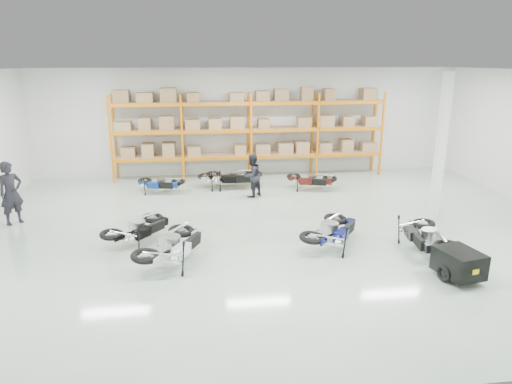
{
  "coord_description": "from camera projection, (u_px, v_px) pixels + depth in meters",
  "views": [
    {
      "loc": [
        -2.17,
        -12.44,
        4.83
      ],
      "look_at": [
        -0.54,
        0.23,
        1.1
      ],
      "focal_mm": 32.0,
      "sensor_mm": 36.0,
      "label": 1
    }
  ],
  "objects": [
    {
      "name": "room",
      "position": [
        276.0,
        154.0,
        12.83
      ],
      "size": [
        18.0,
        18.0,
        18.0
      ],
      "color": "#A5B8A5",
      "rests_on": "ground"
    },
    {
      "name": "pallet_rack",
      "position": [
        250.0,
        123.0,
        18.97
      ],
      "size": [
        11.28,
        0.98,
        3.62
      ],
      "color": "orange",
      "rests_on": "ground"
    },
    {
      "name": "structural_column",
      "position": [
        441.0,
        147.0,
        13.95
      ],
      "size": [
        0.25,
        0.25,
        4.5
      ],
      "primitive_type": "cube",
      "color": "white",
      "rests_on": "ground"
    },
    {
      "name": "moto_blue_centre",
      "position": [
        333.0,
        226.0,
        12.05
      ],
      "size": [
        1.96,
        2.13,
        1.26
      ],
      "primitive_type": null,
      "rotation": [
        0.0,
        -0.09,
        2.48
      ],
      "color": "#080C51",
      "rests_on": "ground"
    },
    {
      "name": "moto_silver_left",
      "position": [
        173.0,
        240.0,
        11.05
      ],
      "size": [
        1.81,
        2.26,
        1.31
      ],
      "primitive_type": null,
      "rotation": [
        0.0,
        -0.09,
        2.67
      ],
      "color": "silver",
      "rests_on": "ground"
    },
    {
      "name": "moto_black_far_left",
      "position": [
        139.0,
        224.0,
        12.3
      ],
      "size": [
        1.83,
        1.97,
        1.17
      ],
      "primitive_type": null,
      "rotation": [
        0.0,
        -0.09,
        2.47
      ],
      "color": "black",
      "rests_on": "ground"
    },
    {
      "name": "moto_touring_right",
      "position": [
        426.0,
        231.0,
        11.77
      ],
      "size": [
        1.16,
        1.98,
        1.21
      ],
      "primitive_type": null,
      "rotation": [
        0.0,
        -0.09,
        -0.13
      ],
      "color": "black",
      "rests_on": "ground"
    },
    {
      "name": "trailer",
      "position": [
        459.0,
        263.0,
        10.29
      ],
      "size": [
        0.96,
        1.7,
        0.69
      ],
      "rotation": [
        0.0,
        0.0,
        0.2
      ],
      "color": "black",
      "rests_on": "ground"
    },
    {
      "name": "moto_back_a",
      "position": [
        160.0,
        180.0,
        17.01
      ],
      "size": [
        1.71,
        1.14,
        1.01
      ],
      "primitive_type": null,
      "rotation": [
        0.0,
        -0.09,
        1.32
      ],
      "color": "navy",
      "rests_on": "ground"
    },
    {
      "name": "moto_back_b",
      "position": [
        224.0,
        175.0,
        17.63
      ],
      "size": [
        1.74,
        0.87,
        1.13
      ],
      "primitive_type": null,
      "rotation": [
        0.0,
        -0.09,
        1.56
      ],
      "color": "#B5BCC0",
      "rests_on": "ground"
    },
    {
      "name": "moto_back_c",
      "position": [
        234.0,
        173.0,
        17.61
      ],
      "size": [
        1.98,
        1.07,
        1.25
      ],
      "primitive_type": null,
      "rotation": [
        0.0,
        -0.09,
        1.51
      ],
      "color": "black",
      "rests_on": "ground"
    },
    {
      "name": "moto_back_d",
      "position": [
        311.0,
        177.0,
        17.43
      ],
      "size": [
        1.85,
        1.35,
        1.08
      ],
      "primitive_type": null,
      "rotation": [
        0.0,
        -0.09,
        1.23
      ],
      "color": "#45100D",
      "rests_on": "ground"
    },
    {
      "name": "person_left",
      "position": [
        11.0,
        193.0,
        13.68
      ],
      "size": [
        0.82,
        0.83,
        1.93
      ],
      "primitive_type": "imported",
      "rotation": [
        0.0,
        0.0,
        0.8
      ],
      "color": "black",
      "rests_on": "ground"
    },
    {
      "name": "person_back",
      "position": [
        252.0,
        176.0,
        16.46
      ],
      "size": [
        0.97,
        0.95,
        1.57
      ],
      "primitive_type": "imported",
      "rotation": [
        0.0,
        0.0,
        3.85
      ],
      "color": "black",
      "rests_on": "ground"
    }
  ]
}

